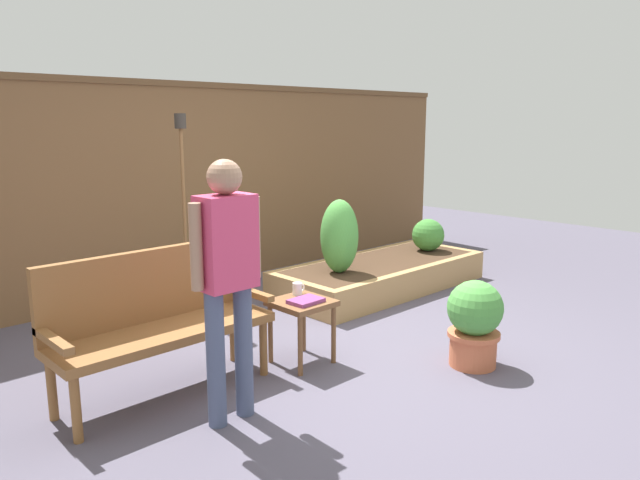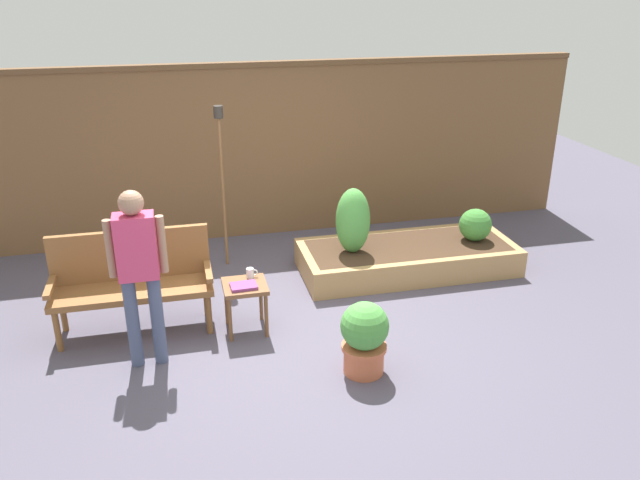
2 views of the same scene
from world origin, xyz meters
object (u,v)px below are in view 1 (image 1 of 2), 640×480
Objects in this scene: shrub_near_bench at (339,236)px; person_by_bench at (227,269)px; book_on_table at (306,301)px; shrub_far_corner at (428,235)px; cup_on_table at (298,289)px; side_table at (302,311)px; garden_bench at (156,312)px; potted_boxwood at (474,321)px; tiki_torch at (183,181)px.

person_by_bench is at bearing -150.53° from shrub_near_bench.
shrub_near_bench is (1.30, 0.94, 0.17)m from book_on_table.
shrub_far_corner is 3.84m from person_by_bench.
shrub_far_corner is at bearing 15.78° from cup_on_table.
cup_on_table is 0.30× the size of shrub_far_corner.
shrub_near_bench is (1.28, 0.88, 0.26)m from side_table.
garden_bench is at bearing -171.26° from shrub_far_corner.
potted_boxwood is 1.85m from shrub_near_bench.
shrub_near_bench is at bearing -26.51° from tiki_torch.
tiki_torch is at bearing 166.66° from shrub_far_corner.
book_on_table is 0.33× the size of shrub_near_bench.
tiki_torch is at bearing 91.11° from side_table.
person_by_bench reaches higher than garden_bench.
shrub_far_corner is (2.74, 0.94, -0.01)m from book_on_table.
person_by_bench is at bearing -161.28° from shrub_far_corner.
garden_bench is at bearing 170.63° from cup_on_table.
potted_boxwood is at bearing -46.13° from side_table.
shrub_near_bench reaches higher than garden_bench.
tiki_torch reaches higher than shrub_near_bench.
garden_bench is at bearing 157.09° from book_on_table.
book_on_table is at bearing -161.12° from shrub_far_corner.
tiki_torch is at bearing 94.13° from cup_on_table.
shrub_far_corner reaches higher than potted_boxwood.
shrub_far_corner is at bearing -13.34° from tiki_torch.
garden_bench is 2.24m from potted_boxwood.
person_by_bench is at bearing -164.34° from book_on_table.
person_by_bench is (0.12, -0.65, 0.39)m from garden_bench.
garden_bench is 2.36m from shrub_near_bench.
side_table is 1.75m from tiki_torch.
cup_on_table is 1.14m from person_by_bench.
shrub_far_corner is (1.86, 1.78, 0.14)m from potted_boxwood.
shrub_far_corner is at bearing 43.78° from potted_boxwood.
shrub_far_corner is at bearing 16.32° from book_on_table.
side_table is 0.26× the size of tiki_torch.
side_table is at bearing 72.38° from book_on_table.
garden_bench is 1.71m from tiki_torch.
side_table is 2.02× the size of book_on_table.
shrub_near_bench is at bearing 77.00° from potted_boxwood.
book_on_table is at bearing 136.49° from potted_boxwood.
book_on_table is at bearing -20.35° from garden_bench.
shrub_near_bench is 0.40× the size of tiki_torch.
side_table is 0.31× the size of person_by_bench.
cup_on_table reaches higher than book_on_table.
side_table is 4.42× the size of cup_on_table.
book_on_table is 0.15× the size of person_by_bench.
shrub_near_bench is at bearing 33.31° from book_on_table.
book_on_table is (0.98, -0.37, -0.05)m from garden_bench.
shrub_far_corner is at bearing 8.74° from garden_bench.
tiki_torch is at bearing 65.51° from person_by_bench.
person_by_bench is (-2.17, -1.22, 0.27)m from shrub_near_bench.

